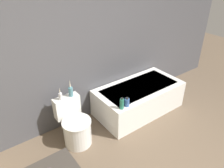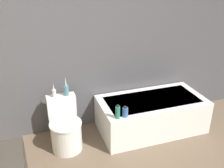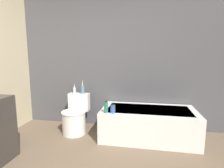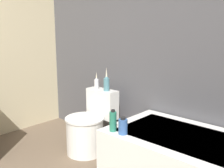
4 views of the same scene
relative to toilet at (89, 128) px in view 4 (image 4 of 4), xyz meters
name	(u,v)px [view 4 (image 4 of 4)]	position (x,y,z in m)	size (l,w,h in m)	color
wall_back_tiled	(154,33)	(0.51, 0.46, 1.03)	(6.40, 0.06, 2.60)	#4C4C51
toilet	(89,128)	(0.00, 0.00, 0.00)	(0.42, 0.56, 0.67)	white
vase_gold	(97,83)	(-0.08, 0.20, 0.47)	(0.05, 0.05, 0.20)	silver
vase_silver	(106,83)	(0.08, 0.20, 0.49)	(0.07, 0.07, 0.27)	teal
shampoo_bottle_tall	(113,121)	(0.63, -0.30, 0.31)	(0.06, 0.06, 0.19)	#267259
shampoo_bottle_short	(123,126)	(0.73, -0.29, 0.29)	(0.08, 0.08, 0.14)	#335999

